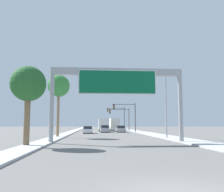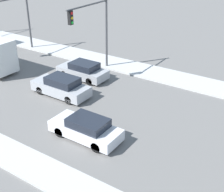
{
  "view_description": "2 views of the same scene",
  "coord_description": "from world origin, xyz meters",
  "px_view_note": "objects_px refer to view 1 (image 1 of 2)",
  "views": [
    {
      "loc": [
        -2.27,
        -6.68,
        1.9
      ],
      "look_at": [
        0.0,
        25.38,
        5.45
      ],
      "focal_mm": 40.0,
      "sensor_mm": 36.0,
      "label": 1
    },
    {
      "loc": [
        -15.79,
        32.35,
        10.95
      ],
      "look_at": [
        -1.52,
        41.88,
        2.18
      ],
      "focal_mm": 50.0,
      "sensor_mm": 36.0,
      "label": 2
    }
  ],
  "objects_px": {
    "sign_gantry": "(117,83)",
    "traffic_light_mid_block": "(122,115)",
    "palm_tree_background": "(59,87)",
    "car_near_left": "(105,129)",
    "car_far_center": "(121,129)",
    "truck_box_primary": "(103,125)",
    "car_mid_left": "(88,130)",
    "palm_tree_foreground": "(28,85)",
    "traffic_light_near_intersection": "(128,112)",
    "traffic_light_far_intersection": "(119,114)",
    "truck_box_secondary": "(114,124)",
    "street_lamp_right": "(164,99)"
  },
  "relations": [
    {
      "from": "sign_gantry",
      "to": "traffic_light_mid_block",
      "type": "height_order",
      "value": "sign_gantry"
    },
    {
      "from": "sign_gantry",
      "to": "palm_tree_background",
      "type": "distance_m",
      "value": 12.66
    },
    {
      "from": "sign_gantry",
      "to": "car_near_left",
      "type": "height_order",
      "value": "sign_gantry"
    },
    {
      "from": "car_far_center",
      "to": "traffic_light_mid_block",
      "type": "height_order",
      "value": "traffic_light_mid_block"
    },
    {
      "from": "car_near_left",
      "to": "truck_box_primary",
      "type": "height_order",
      "value": "truck_box_primary"
    },
    {
      "from": "car_mid_left",
      "to": "palm_tree_foreground",
      "type": "xyz_separation_m",
      "value": [
        -4.37,
        -27.84,
        4.47
      ]
    },
    {
      "from": "traffic_light_near_intersection",
      "to": "palm_tree_background",
      "type": "height_order",
      "value": "palm_tree_background"
    },
    {
      "from": "traffic_light_mid_block",
      "to": "traffic_light_far_intersection",
      "type": "xyz_separation_m",
      "value": [
        0.14,
        10.0,
        0.58
      ]
    },
    {
      "from": "palm_tree_foreground",
      "to": "palm_tree_background",
      "type": "distance_m",
      "value": 13.74
    },
    {
      "from": "car_near_left",
      "to": "traffic_light_near_intersection",
      "type": "height_order",
      "value": "traffic_light_near_intersection"
    },
    {
      "from": "car_mid_left",
      "to": "palm_tree_foreground",
      "type": "relative_size",
      "value": 0.67
    },
    {
      "from": "car_mid_left",
      "to": "truck_box_secondary",
      "type": "height_order",
      "value": "truck_box_secondary"
    },
    {
      "from": "sign_gantry",
      "to": "street_lamp_right",
      "type": "relative_size",
      "value": 1.56
    },
    {
      "from": "traffic_light_mid_block",
      "to": "traffic_light_far_intersection",
      "type": "bearing_deg",
      "value": 89.19
    },
    {
      "from": "palm_tree_foreground",
      "to": "street_lamp_right",
      "type": "height_order",
      "value": "street_lamp_right"
    },
    {
      "from": "traffic_light_far_intersection",
      "to": "sign_gantry",
      "type": "bearing_deg",
      "value": -95.74
    },
    {
      "from": "palm_tree_background",
      "to": "sign_gantry",
      "type": "bearing_deg",
      "value": -54.8
    },
    {
      "from": "car_far_center",
      "to": "traffic_light_far_intersection",
      "type": "relative_size",
      "value": 0.66
    },
    {
      "from": "truck_box_secondary",
      "to": "traffic_light_far_intersection",
      "type": "relative_size",
      "value": 1.28
    },
    {
      "from": "car_far_center",
      "to": "truck_box_primary",
      "type": "relative_size",
      "value": 0.55
    },
    {
      "from": "car_near_left",
      "to": "street_lamp_right",
      "type": "relative_size",
      "value": 0.55
    },
    {
      "from": "car_near_left",
      "to": "car_far_center",
      "type": "height_order",
      "value": "car_near_left"
    },
    {
      "from": "truck_box_secondary",
      "to": "car_near_left",
      "type": "bearing_deg",
      "value": -100.8
    },
    {
      "from": "traffic_light_mid_block",
      "to": "palm_tree_foreground",
      "type": "distance_m",
      "value": 45.25
    },
    {
      "from": "truck_box_secondary",
      "to": "traffic_light_mid_block",
      "type": "bearing_deg",
      "value": -80.01
    },
    {
      "from": "car_mid_left",
      "to": "palm_tree_background",
      "type": "relative_size",
      "value": 0.52
    },
    {
      "from": "sign_gantry",
      "to": "traffic_light_near_intersection",
      "type": "height_order",
      "value": "sign_gantry"
    },
    {
      "from": "car_near_left",
      "to": "palm_tree_background",
      "type": "distance_m",
      "value": 21.64
    },
    {
      "from": "traffic_light_mid_block",
      "to": "palm_tree_background",
      "type": "distance_m",
      "value": 32.33
    },
    {
      "from": "street_lamp_right",
      "to": "car_near_left",
      "type": "bearing_deg",
      "value": 105.82
    },
    {
      "from": "truck_box_secondary",
      "to": "traffic_light_far_intersection",
      "type": "height_order",
      "value": "traffic_light_far_intersection"
    },
    {
      "from": "car_near_left",
      "to": "traffic_light_far_intersection",
      "type": "relative_size",
      "value": 0.7
    },
    {
      "from": "car_far_center",
      "to": "car_mid_left",
      "type": "relative_size",
      "value": 0.99
    },
    {
      "from": "traffic_light_mid_block",
      "to": "traffic_light_near_intersection",
      "type": "bearing_deg",
      "value": -88.89
    },
    {
      "from": "traffic_light_far_intersection",
      "to": "traffic_light_mid_block",
      "type": "bearing_deg",
      "value": -90.81
    },
    {
      "from": "traffic_light_near_intersection",
      "to": "traffic_light_far_intersection",
      "type": "bearing_deg",
      "value": 90.15
    },
    {
      "from": "palm_tree_background",
      "to": "street_lamp_right",
      "type": "relative_size",
      "value": 1.01
    },
    {
      "from": "traffic_light_near_intersection",
      "to": "palm_tree_background",
      "type": "relative_size",
      "value": 0.74
    },
    {
      "from": "car_mid_left",
      "to": "sign_gantry",
      "type": "bearing_deg",
      "value": -81.89
    },
    {
      "from": "sign_gantry",
      "to": "car_near_left",
      "type": "bearing_deg",
      "value": 90.0
    },
    {
      "from": "car_mid_left",
      "to": "street_lamp_right",
      "type": "distance_m",
      "value": 21.06
    },
    {
      "from": "truck_box_primary",
      "to": "palm_tree_background",
      "type": "bearing_deg",
      "value": -104.04
    },
    {
      "from": "car_far_center",
      "to": "palm_tree_foreground",
      "type": "xyz_separation_m",
      "value": [
        -11.37,
        -33.64,
        4.45
      ]
    },
    {
      "from": "car_near_left",
      "to": "car_far_center",
      "type": "xyz_separation_m",
      "value": [
        3.5,
        0.67,
        -0.04
      ]
    },
    {
      "from": "car_near_left",
      "to": "street_lamp_right",
      "type": "distance_m",
      "value": 24.41
    },
    {
      "from": "traffic_light_near_intersection",
      "to": "traffic_light_far_intersection",
      "type": "height_order",
      "value": "traffic_light_far_intersection"
    },
    {
      "from": "car_mid_left",
      "to": "traffic_light_far_intersection",
      "type": "relative_size",
      "value": 0.66
    },
    {
      "from": "sign_gantry",
      "to": "truck_box_primary",
      "type": "bearing_deg",
      "value": 90.0
    },
    {
      "from": "palm_tree_background",
      "to": "street_lamp_right",
      "type": "distance_m",
      "value": 14.46
    },
    {
      "from": "traffic_light_mid_block",
      "to": "palm_tree_background",
      "type": "xyz_separation_m",
      "value": [
        -12.17,
        -29.8,
        2.99
      ]
    }
  ]
}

